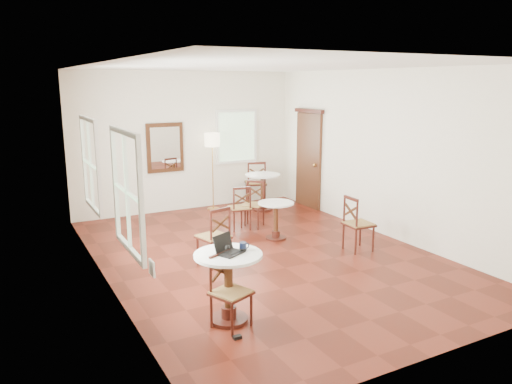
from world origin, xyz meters
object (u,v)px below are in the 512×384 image
Objects in this scene: cafe_table_near at (228,280)px; water_glass at (228,249)px; cafe_table_mid at (276,216)px; power_adapter at (237,337)px; mouse at (243,250)px; chair_back_a at (256,183)px; laptop at (227,249)px; chair_near_b at (230,291)px; navy_mug at (243,246)px; chair_back_b at (253,204)px; chair_mid_b at (357,224)px; chair_mid_a at (240,208)px; floor_lamp at (212,145)px; chair_near_a at (214,236)px; cafe_table_back at (263,188)px.

cafe_table_near is 8.99× the size of water_glass.
power_adapter is at bearing -127.20° from cafe_table_mid.
cafe_table_mid is 6.80× the size of mouse.
power_adapter is (-2.19, -2.89, -0.40)m from cafe_table_mid.
chair_back_a is 5.79m from laptop.
laptop reaches higher than chair_near_b.
navy_mug is 1.33× the size of power_adapter.
power_adapter is (-0.10, -0.43, -0.87)m from water_glass.
chair_mid_b is at bearing -19.71° from chair_back_b.
mouse is 1.07× the size of water_glass.
chair_near_b reaches higher than chair_mid_a.
floor_lamp reaches higher than cafe_table_mid.
chair_near_a is 0.55× the size of floor_lamp.
laptop reaches higher than chair_back_b.
cafe_table_near is at bearing -123.38° from cafe_table_back.
chair_back_a is (1.22, 1.65, 0.08)m from chair_mid_a.
chair_near_b is at bearing -133.17° from laptop.
cafe_table_mid is 7.24× the size of water_glass.
laptop reaches higher than cafe_table_back.
power_adapter is (-0.10, -0.43, -0.50)m from cafe_table_near.
mouse is (-2.69, -4.38, 0.36)m from cafe_table_back.
chair_back_a is 5.69m from navy_mug.
chair_near_a is 1.00× the size of chair_mid_b.
cafe_table_back is 0.94× the size of chair_mid_a.
chair_near_a is 1.86m from mouse.
chair_near_a is at bearing -131.28° from cafe_table_back.
cafe_table_near is 8.89× the size of power_adapter.
navy_mug reaches higher than chair_near_a.
cafe_table_near is 0.94× the size of chair_back_b.
chair_back_b is (2.10, 3.35, -0.08)m from cafe_table_near.
chair_mid_b is 0.55× the size of floor_lamp.
chair_mid_a is 0.85× the size of chair_back_a.
power_adapter is at bearing 72.30° from chair_mid_a.
floor_lamp reaches higher than mouse.
power_adapter is at bearing -103.21° from cafe_table_near.
water_glass is at bearing 76.41° from power_adapter.
laptop reaches higher than chair_back_a.
water_glass is at bearing 116.26° from chair_mid_b.
laptop reaches higher than chair_near_a.
cafe_table_back is 5.15m from mouse.
mouse is at bearing 73.35° from chair_mid_a.
power_adapter is at bearing 58.37° from chair_near_a.
chair_near_b is at bearing 57.28° from chair_near_a.
floor_lamp reaches higher than navy_mug.
navy_mug is 1.02m from power_adapter.
cafe_table_near is 6.66× the size of navy_mug.
mouse reaches higher than cafe_table_back.
cafe_table_near is 5.79m from chair_back_a.
navy_mug is at bearing -28.18° from laptop.
navy_mug is at bearing 63.34° from chair_near_a.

